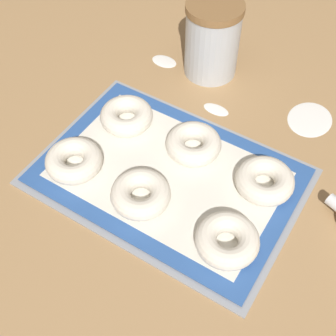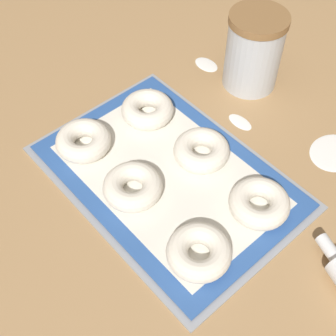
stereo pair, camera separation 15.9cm
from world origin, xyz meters
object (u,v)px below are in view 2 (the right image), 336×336
object	(u,v)px
flour_canister	(254,51)
baking_tray	(168,176)
bagel_front_left	(83,141)
bagel_front_center	(133,187)
bagel_front_right	(199,252)
bagel_back_left	(148,110)
bagel_back_center	(202,150)
bagel_back_right	(259,203)

from	to	relation	value
flour_canister	baking_tray	bearing A→B (deg)	-75.25
bagel_front_left	bagel_front_center	size ratio (longest dim) A/B	1.00
bagel_front_left	bagel_front_center	world-z (taller)	same
bagel_front_right	bagel_back_left	bearing A→B (deg)	154.29
bagel_front_center	bagel_back_center	world-z (taller)	same
bagel_front_left	flour_canister	size ratio (longest dim) A/B	0.63
baking_tray	flour_canister	xyz separation A→B (m)	(-0.09, 0.32, 0.08)
bagel_front_center	bagel_back_left	world-z (taller)	same
bagel_back_center	bagel_front_left	bearing A→B (deg)	-137.64
bagel_front_left	bagel_back_right	distance (m)	0.36
bagel_front_center	bagel_front_right	distance (m)	0.18
bagel_front_left	bagel_back_right	world-z (taller)	same
bagel_front_left	bagel_front_center	distance (m)	0.15
bagel_front_right	bagel_back_right	world-z (taller)	same
baking_tray	bagel_back_left	xyz separation A→B (m)	(-0.15, 0.07, 0.03)
bagel_back_left	bagel_back_right	xyz separation A→B (m)	(0.32, -0.00, 0.00)
bagel_front_left	bagel_front_center	xyz separation A→B (m)	(0.15, 0.00, 0.00)
bagel_front_right	bagel_back_center	size ratio (longest dim) A/B	1.00
bagel_back_right	flour_canister	bearing A→B (deg)	134.90
bagel_front_center	bagel_back_left	size ratio (longest dim) A/B	1.00
bagel_front_right	bagel_front_left	bearing A→B (deg)	-179.82
baking_tray	bagel_front_left	bearing A→B (deg)	-153.76
baking_tray	bagel_front_center	xyz separation A→B (m)	(-0.01, -0.08, 0.03)
bagel_back_left	bagel_back_center	distance (m)	0.16
bagel_back_right	bagel_back_left	bearing A→B (deg)	179.56
bagel_back_left	bagel_front_center	bearing A→B (deg)	-47.69
baking_tray	bagel_back_center	bearing A→B (deg)	82.14
bagel_back_right	flour_canister	size ratio (longest dim) A/B	0.63
bagel_back_right	flour_canister	xyz separation A→B (m)	(-0.25, 0.26, 0.06)
bagel_front_center	bagel_back_right	xyz separation A→B (m)	(0.18, 0.15, 0.00)
bagel_front_left	flour_canister	xyz separation A→B (m)	(0.08, 0.41, 0.06)
bagel_back_right	flour_canister	distance (m)	0.37
bagel_back_left	bagel_back_right	world-z (taller)	same
bagel_back_left	flour_canister	world-z (taller)	flour_canister
baking_tray	bagel_front_center	bearing A→B (deg)	-97.50
bagel_front_left	bagel_back_left	bearing A→B (deg)	83.67
bagel_front_right	bagel_back_center	distance (m)	0.22
baking_tray	bagel_front_right	xyz separation A→B (m)	(0.17, -0.08, 0.03)
bagel_front_right	flour_canister	size ratio (longest dim) A/B	0.63
baking_tray	flour_canister	world-z (taller)	flour_canister
bagel_front_center	bagel_front_left	bearing A→B (deg)	-179.00
bagel_front_right	bagel_back_right	bearing A→B (deg)	89.52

